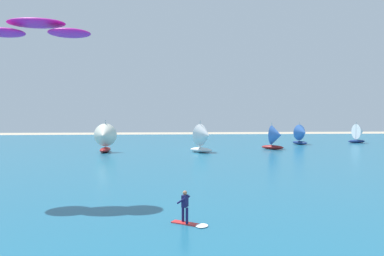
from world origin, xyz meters
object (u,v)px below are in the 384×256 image
at_px(sailboat_anchored_offshore, 276,137).
at_px(sailboat_heeled_over, 302,134).
at_px(kite, 36,29).
at_px(sailboat_far_left, 104,138).
at_px(sailboat_trailing, 204,138).
at_px(kitesurfer, 188,212).
at_px(sailboat_center_horizon, 359,133).

relative_size(sailboat_anchored_offshore, sailboat_heeled_over, 1.03).
xyz_separation_m(kite, sailboat_far_left, (-1.05, 28.78, -8.63)).
bearing_deg(sailboat_trailing, kite, -115.79).
xyz_separation_m(kitesurfer, sailboat_trailing, (4.22, 32.90, 1.54)).
bearing_deg(sailboat_trailing, sailboat_far_left, 175.40).
xyz_separation_m(sailboat_heeled_over, sailboat_far_left, (-33.84, -11.33, 0.26)).
bearing_deg(kitesurfer, sailboat_heeled_over, 62.47).
xyz_separation_m(kitesurfer, sailboat_far_left, (-10.18, 34.06, 1.56)).
xyz_separation_m(kitesurfer, sailboat_heeled_over, (23.66, 45.39, 1.30)).
distance_m(sailboat_anchored_offshore, sailboat_trailing, 12.47).
xyz_separation_m(sailboat_anchored_offshore, sailboat_heeled_over, (7.61, 8.56, -0.06)).
relative_size(sailboat_anchored_offshore, sailboat_trailing, 0.92).
height_order(sailboat_center_horizon, sailboat_trailing, sailboat_trailing).
distance_m(sailboat_anchored_offshore, sailboat_far_left, 26.37).
xyz_separation_m(sailboat_center_horizon, sailboat_heeled_over, (-12.67, -3.09, -0.01)).
bearing_deg(kite, sailboat_center_horizon, 43.54).
xyz_separation_m(kitesurfer, sailboat_center_horizon, (36.33, 48.48, 1.31)).
bearing_deg(kite, sailboat_heeled_over, 50.74).
bearing_deg(sailboat_heeled_over, kitesurfer, -117.53).
height_order(kitesurfer, sailboat_center_horizon, sailboat_center_horizon).
bearing_deg(sailboat_anchored_offshore, sailboat_far_left, -173.95).
distance_m(sailboat_center_horizon, sailboat_far_left, 48.69).
bearing_deg(kitesurfer, sailboat_center_horizon, 53.15).
distance_m(sailboat_trailing, sailboat_far_left, 14.45).
bearing_deg(sailboat_heeled_over, sailboat_far_left, -161.48).
distance_m(kitesurfer, sailboat_anchored_offshore, 40.20).
relative_size(kite, sailboat_trailing, 1.44).
bearing_deg(sailboat_far_left, sailboat_heeled_over, 18.52).
distance_m(sailboat_center_horizon, sailboat_heeled_over, 13.04).
xyz_separation_m(sailboat_trailing, sailboat_far_left, (-14.40, 1.16, 0.03)).
distance_m(kitesurfer, sailboat_trailing, 33.20).
bearing_deg(kitesurfer, kite, 149.98).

